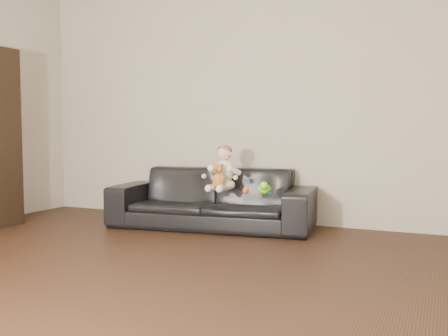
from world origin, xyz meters
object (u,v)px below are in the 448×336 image
at_px(toy_rattle, 246,191).
at_px(teddy_bear, 219,176).
at_px(toy_blue_disc, 267,193).
at_px(baby, 223,171).
at_px(toy_green, 265,189).
at_px(sofa, 212,198).

bearing_deg(toy_rattle, teddy_bear, 175.94).
height_order(toy_rattle, toy_blue_disc, toy_rattle).
bearing_deg(baby, toy_blue_disc, -6.31).
height_order(toy_green, toy_rattle, toy_green).
relative_size(sofa, toy_green, 14.29).
relative_size(teddy_bear, toy_blue_disc, 2.34).
distance_m(baby, toy_rattle, 0.37).
distance_m(sofa, toy_rattle, 0.55).
bearing_deg(teddy_bear, toy_rattle, 12.21).
distance_m(sofa, toy_blue_disc, 0.67).
height_order(teddy_bear, toy_rattle, teddy_bear).
distance_m(sofa, toy_green, 0.68).
xyz_separation_m(toy_green, toy_blue_disc, (0.01, 0.04, -0.04)).
bearing_deg(toy_green, toy_rattle, -164.81).
xyz_separation_m(sofa, teddy_bear, (0.18, -0.24, 0.25)).
distance_m(teddy_bear, toy_rattle, 0.31).
relative_size(sofa, baby, 4.54).
relative_size(sofa, toy_rattle, 34.27).
xyz_separation_m(sofa, baby, (0.17, -0.11, 0.29)).
distance_m(toy_green, toy_rattle, 0.17).
xyz_separation_m(toy_green, toy_rattle, (-0.17, -0.05, -0.02)).
bearing_deg(toy_rattle, sofa, 150.46).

